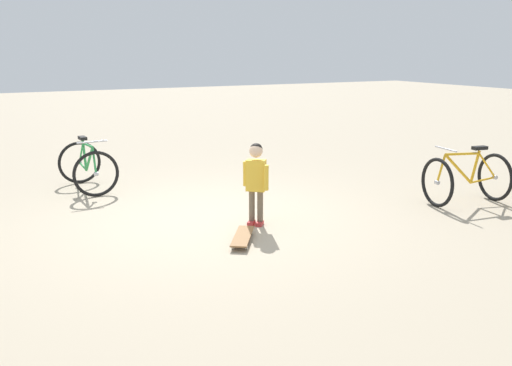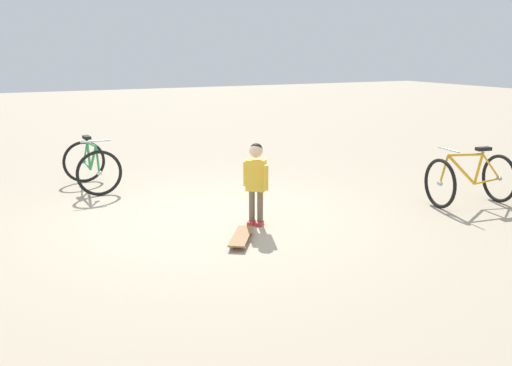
{
  "view_description": "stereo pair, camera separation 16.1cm",
  "coord_description": "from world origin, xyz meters",
  "views": [
    {
      "loc": [
        2.63,
        6.58,
        2.2
      ],
      "look_at": [
        -0.47,
        0.53,
        0.55
      ],
      "focal_mm": 38.66,
      "sensor_mm": 36.0,
      "label": 1
    },
    {
      "loc": [
        2.48,
        6.65,
        2.2
      ],
      "look_at": [
        -0.47,
        0.53,
        0.55
      ],
      "focal_mm": 38.66,
      "sensor_mm": 36.0,
      "label": 2
    }
  ],
  "objects": [
    {
      "name": "child_person",
      "position": [
        -0.47,
        0.53,
        0.66
      ],
      "size": [
        0.28,
        0.38,
        1.06
      ],
      "color": "brown",
      "rests_on": "ground"
    },
    {
      "name": "ground_plane",
      "position": [
        0.0,
        0.0,
        0.0
      ],
      "size": [
        50.0,
        50.0,
        0.0
      ],
      "primitive_type": "plane",
      "color": "tan"
    },
    {
      "name": "bicycle_mid",
      "position": [
        -3.66,
        1.04,
        0.38
      ],
      "size": [
        1.16,
        0.85,
        0.85
      ],
      "color": "black",
      "rests_on": "ground"
    },
    {
      "name": "bicycle_near",
      "position": [
        1.1,
        -2.32,
        0.38
      ],
      "size": [
        0.78,
        1.11,
        0.85
      ],
      "color": "black",
      "rests_on": "ground"
    },
    {
      "name": "skateboard",
      "position": [
        -0.03,
        1.04,
        0.06
      ],
      "size": [
        0.57,
        0.72,
        0.07
      ],
      "color": "olive",
      "rests_on": "ground"
    }
  ]
}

